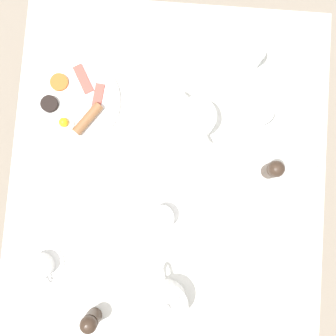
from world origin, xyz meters
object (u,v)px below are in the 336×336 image
at_px(teapot_near, 195,119).
at_px(teacup_with_saucer_left, 41,266).
at_px(pepper_grinder, 273,170).
at_px(salt_grinder, 91,321).
at_px(teapot_far, 167,302).
at_px(breakfast_plate, 74,103).
at_px(fork_by_plate, 45,196).
at_px(water_glass_short, 258,114).
at_px(water_glass_tall, 251,55).
at_px(teacup_with_saucer_right, 161,218).
at_px(knife_by_plate, 252,293).
at_px(creamer_jug, 303,167).

distance_m(teapot_near, teacup_with_saucer_left, 0.65).
xyz_separation_m(pepper_grinder, salt_grinder, (-0.51, -0.48, 0.00)).
relative_size(teapot_far, pepper_grinder, 1.75).
bearing_deg(breakfast_plate, teapot_far, -59.93).
xyz_separation_m(breakfast_plate, salt_grinder, (0.12, -0.66, 0.05)).
xyz_separation_m(salt_grinder, fork_by_plate, (-0.19, 0.35, -0.06)).
bearing_deg(pepper_grinder, water_glass_short, 107.33).
bearing_deg(water_glass_tall, teacup_with_saucer_right, -114.74).
xyz_separation_m(breakfast_plate, knife_by_plate, (0.60, -0.55, -0.01)).
distance_m(teapot_near, pepper_grinder, 0.28).
bearing_deg(teacup_with_saucer_right, knife_by_plate, -35.46).
relative_size(teapot_near, salt_grinder, 1.57).
bearing_deg(knife_by_plate, fork_by_plate, 159.49).
relative_size(breakfast_plate, teapot_far, 1.44).
bearing_deg(teapot_near, pepper_grinder, 28.30).
distance_m(water_glass_tall, water_glass_short, 0.19).
bearing_deg(creamer_jug, teacup_with_saucer_right, -156.36).
relative_size(teacup_with_saucer_left, creamer_jug, 1.49).
bearing_deg(pepper_grinder, teacup_with_saucer_left, -153.45).
height_order(breakfast_plate, teapot_far, teapot_far).
height_order(teacup_with_saucer_right, creamer_jug, teacup_with_saucer_right).
distance_m(teapot_near, fork_by_plate, 0.53).
xyz_separation_m(breakfast_plate, teapot_far, (0.34, -0.59, 0.04)).
distance_m(teapot_near, creamer_jug, 0.37).
height_order(teapot_near, creamer_jug, teapot_near).
xyz_separation_m(breakfast_plate, water_glass_short, (0.58, -0.00, 0.04)).
distance_m(teacup_with_saucer_left, water_glass_short, 0.81).
bearing_deg(breakfast_plate, salt_grinder, -79.49).
distance_m(teapot_far, teacup_with_saucer_left, 0.40).
relative_size(water_glass_tall, water_glass_short, 0.87).
height_order(pepper_grinder, fork_by_plate, pepper_grinder).
bearing_deg(salt_grinder, water_glass_tall, 63.15).
bearing_deg(teapot_near, knife_by_plate, -9.54).
relative_size(teapot_far, salt_grinder, 1.75).
height_order(breakfast_plate, knife_by_plate, breakfast_plate).
xyz_separation_m(teapot_far, creamer_jug, (0.39, 0.43, -0.02)).
height_order(teacup_with_saucer_left, pepper_grinder, pepper_grinder).
bearing_deg(teapot_far, pepper_grinder, 131.93).
height_order(teacup_with_saucer_left, knife_by_plate, teacup_with_saucer_left).
height_order(teapot_near, pepper_grinder, teapot_near).
bearing_deg(teapot_far, water_glass_short, 144.82).
xyz_separation_m(teacup_with_saucer_right, knife_by_plate, (0.29, -0.21, -0.03)).
bearing_deg(teacup_with_saucer_left, breakfast_plate, 84.46).
relative_size(breakfast_plate, salt_grinder, 2.52).
bearing_deg(teapot_far, fork_by_plate, -137.97).
xyz_separation_m(teacup_with_saucer_right, fork_by_plate, (-0.37, 0.04, -0.03)).
distance_m(teacup_with_saucer_left, pepper_grinder, 0.76).
height_order(teacup_with_saucer_right, knife_by_plate, teacup_with_saucer_right).
height_order(teapot_far, teacup_with_saucer_left, teapot_far).
distance_m(breakfast_plate, pepper_grinder, 0.66).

